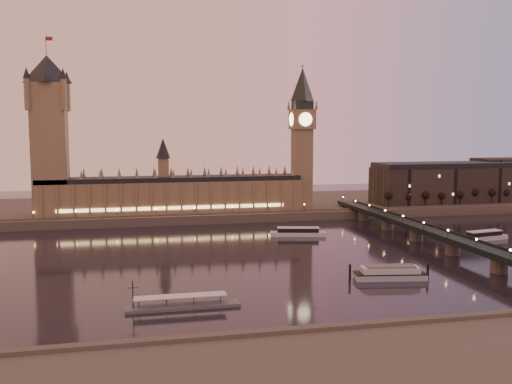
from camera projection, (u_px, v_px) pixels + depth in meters
The scene contains 19 objects.
ground at pixel (270, 255), 290.89m from camera, with size 700.00×700.00×0.00m, color black.
far_embankment at pixel (257, 206), 457.12m from camera, with size 560.00×130.00×6.00m, color #423D35.
palace_of_westminster at pixel (172, 190), 397.29m from camera, with size 180.00×26.62×52.00m.
victoria_tower at pixel (49, 126), 375.29m from camera, with size 31.68×31.68×118.00m.
big_ben at pixel (302, 129), 412.87m from camera, with size 17.68×17.68×104.00m.
westminster_bridge at pixel (433, 237), 309.96m from camera, with size 13.20×260.00×15.30m.
city_block at pixel (466, 181), 457.39m from camera, with size 155.00×45.00×34.00m.
bare_tree_0 at pixel (389, 197), 420.33m from camera, with size 5.38×5.38×10.94m.
bare_tree_1 at pixel (406, 197), 423.38m from camera, with size 5.38×5.38×10.94m.
bare_tree_2 at pixel (424, 196), 426.43m from camera, with size 5.38×5.38×10.94m.
bare_tree_3 at pixel (441, 196), 429.48m from camera, with size 5.38×5.38×10.94m.
bare_tree_4 at pixel (458, 195), 432.53m from camera, with size 5.38×5.38×10.94m.
bare_tree_5 at pixel (474, 195), 435.58m from camera, with size 5.38×5.38×10.94m.
bare_tree_6 at pixel (491, 194), 438.62m from camera, with size 5.38×5.38×10.94m.
bare_tree_7 at pixel (507, 194), 441.67m from camera, with size 5.38×5.38×10.94m.
cruise_boat_a at pixel (298, 232), 343.02m from camera, with size 33.79×14.55×5.28m.
cruise_boat_b at pixel (484, 236), 331.04m from camera, with size 29.93×12.13×5.38m.
moored_barge at pixel (390, 273), 244.06m from camera, with size 34.62×13.31×6.43m.
pontoon_pier at pixel (183, 305), 204.90m from camera, with size 41.04×6.84×10.94m.
Camera 1 is at (-68.48, -277.33, 64.08)m, focal length 40.00 mm.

